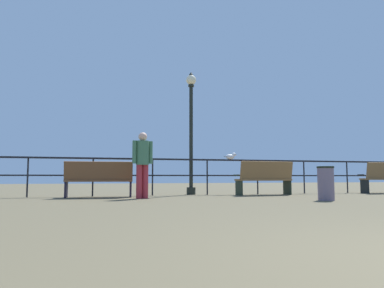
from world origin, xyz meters
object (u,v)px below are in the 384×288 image
(person_by_bench, at_px, (142,160))
(bench_near_left, at_px, (99,178))
(trash_bin, at_px, (326,183))
(bench_near_right, at_px, (265,176))
(seagull_on_rail, at_px, (231,156))
(lamppost_center, at_px, (191,124))

(person_by_bench, bearing_deg, bench_near_left, 145.39)
(bench_near_left, relative_size, trash_bin, 2.26)
(bench_near_right, distance_m, trash_bin, 2.66)
(seagull_on_rail, bearing_deg, bench_near_right, -38.92)
(person_by_bench, bearing_deg, trash_bin, -26.18)
(lamppost_center, relative_size, seagull_on_rail, 8.56)
(person_by_bench, relative_size, trash_bin, 2.13)
(bench_near_right, bearing_deg, person_by_bench, -169.30)
(bench_near_right, bearing_deg, seagull_on_rail, 141.08)
(bench_near_left, distance_m, lamppost_center, 3.37)
(seagull_on_rail, bearing_deg, trash_bin, -73.34)
(seagull_on_rail, height_order, trash_bin, seagull_on_rail)
(bench_near_left, distance_m, bench_near_right, 4.81)
(bench_near_left, distance_m, person_by_bench, 1.33)
(lamppost_center, relative_size, trash_bin, 4.91)
(bench_near_left, xyz_separation_m, person_by_bench, (1.03, -0.71, 0.44))
(bench_near_left, bearing_deg, bench_near_right, 0.02)
(bench_near_left, distance_m, trash_bin, 5.64)
(person_by_bench, height_order, trash_bin, person_by_bench)
(lamppost_center, distance_m, person_by_bench, 2.69)
(person_by_bench, height_order, seagull_on_rail, person_by_bench)
(bench_near_left, bearing_deg, person_by_bench, -34.61)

